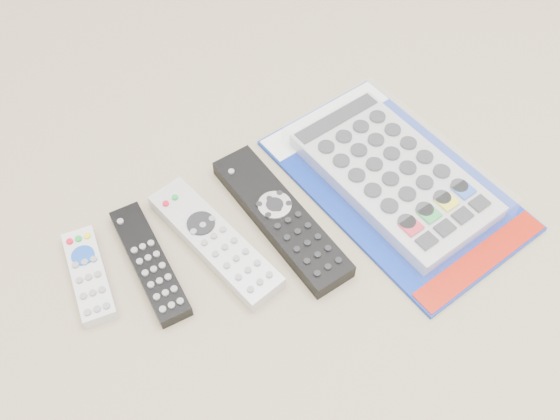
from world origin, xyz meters
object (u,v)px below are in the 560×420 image
remote_small_grey (89,275)px  remote_silver_dvd (215,241)px  jumbo_remote_packaged (394,174)px  remote_slim_black (150,262)px  remote_large_black (281,217)px

remote_small_grey → remote_silver_dvd: (0.16, -0.04, 0.00)m
remote_silver_dvd → jumbo_remote_packaged: size_ratio=0.60×
remote_slim_black → remote_silver_dvd: (0.09, -0.02, 0.00)m
jumbo_remote_packaged → remote_silver_dvd: bearing=166.4°
remote_small_grey → jumbo_remote_packaged: (0.44, -0.09, 0.01)m
jumbo_remote_packaged → remote_slim_black: bearing=165.8°
remote_slim_black → jumbo_remote_packaged: (0.36, -0.06, 0.01)m
remote_small_grey → jumbo_remote_packaged: jumbo_remote_packaged is taller
remote_small_grey → remote_slim_black: 0.08m
remote_large_black → jumbo_remote_packaged: jumbo_remote_packaged is taller
remote_large_black → jumbo_remote_packaged: bearing=-11.2°
remote_silver_dvd → jumbo_remote_packaged: jumbo_remote_packaged is taller
remote_slim_black → remote_large_black: remote_large_black is taller
remote_silver_dvd → remote_large_black: size_ratio=0.90×
remote_large_black → jumbo_remote_packaged: (0.18, -0.03, 0.01)m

